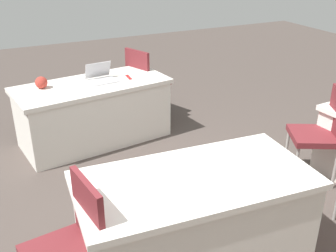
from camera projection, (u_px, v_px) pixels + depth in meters
The scene contains 9 objects.
ground_plane at pixel (186, 226), 3.48m from camera, with size 14.40×14.40×0.00m, color #4C423D.
table_foreground at pixel (94, 112), 4.81m from camera, with size 1.86×1.00×0.73m.
table_mid_right at pixel (194, 219), 2.98m from camera, with size 1.76×0.96×0.73m.
chair_tucked_left at pixel (145, 79), 5.38m from camera, with size 0.57×0.57×0.96m.
chair_aisle at pixel (322, 129), 3.95m from camera, with size 0.59×0.59×0.96m.
chair_by_pillar at pixel (72, 243), 2.49m from camera, with size 0.49×0.49×0.95m.
laptop_silver at pixel (102, 78), 4.72m from camera, with size 0.35×0.33×0.21m.
yarn_ball at pixel (41, 83), 4.48m from camera, with size 0.14×0.14×0.14m, color #B2382D.
scissors_red at pixel (129, 77), 4.86m from camera, with size 0.18×0.04×0.01m, color red.
Camera 1 is at (1.35, 2.45, 2.25)m, focal length 43.04 mm.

